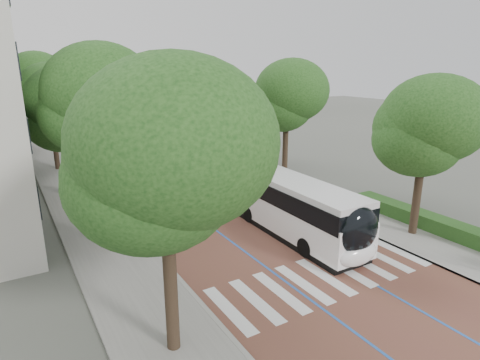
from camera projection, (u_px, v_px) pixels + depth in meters
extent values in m
plane|color=#51544C|center=(337.00, 288.00, 17.27)|extent=(160.00, 160.00, 0.00)
cube|color=brown|center=(109.00, 141.00, 50.22)|extent=(11.00, 140.00, 0.02)
cube|color=gray|center=(44.00, 147.00, 46.50)|extent=(4.00, 140.00, 0.12)
cube|color=gray|center=(166.00, 135.00, 53.91)|extent=(4.00, 140.00, 0.12)
cube|color=gray|center=(61.00, 145.00, 47.43)|extent=(0.20, 140.00, 0.14)
cube|color=gray|center=(153.00, 137.00, 52.97)|extent=(0.20, 140.00, 0.14)
cube|color=silver|center=(229.00, 310.00, 15.72)|extent=(0.55, 3.60, 0.01)
cube|color=silver|center=(256.00, 300.00, 16.34)|extent=(0.55, 3.60, 0.01)
cube|color=silver|center=(280.00, 292.00, 16.95)|extent=(0.55, 3.60, 0.01)
cube|color=silver|center=(303.00, 284.00, 17.57)|extent=(0.55, 3.60, 0.01)
cube|color=silver|center=(325.00, 276.00, 18.19)|extent=(0.55, 3.60, 0.01)
cube|color=silver|center=(345.00, 269.00, 18.81)|extent=(0.55, 3.60, 0.01)
cube|color=silver|center=(363.00, 263.00, 19.42)|extent=(0.55, 3.60, 0.01)
cube|color=silver|center=(381.00, 257.00, 20.04)|extent=(0.55, 3.60, 0.01)
cube|color=silver|center=(398.00, 251.00, 20.66)|extent=(0.55, 3.60, 0.01)
cube|color=blue|center=(96.00, 142.00, 49.42)|extent=(0.12, 126.00, 0.01)
cube|color=blue|center=(122.00, 140.00, 51.00)|extent=(0.12, 126.00, 0.01)
cube|color=black|center=(17.00, 140.00, 34.34)|extent=(0.12, 38.00, 1.60)
cube|color=black|center=(11.00, 103.00, 33.45)|extent=(0.12, 38.00, 1.60)
cube|color=black|center=(4.00, 63.00, 32.56)|extent=(0.12, 38.00, 1.60)
cube|color=#214718|center=(462.00, 233.00, 21.63)|extent=(1.20, 14.00, 0.80)
cylinder|color=#303033|center=(226.00, 121.00, 37.61)|extent=(0.14, 0.14, 8.00)
cube|color=#303033|center=(218.00, 79.00, 36.13)|extent=(1.70, 0.12, 0.12)
cube|color=#303033|center=(211.00, 80.00, 35.80)|extent=(0.50, 0.20, 0.10)
cylinder|color=#303033|center=(135.00, 173.00, 19.70)|extent=(0.14, 0.14, 8.00)
cylinder|color=black|center=(171.00, 289.00, 12.93)|extent=(0.44, 0.44, 4.61)
ellipsoid|color=#184014|center=(164.00, 163.00, 11.76)|extent=(6.12, 6.12, 5.20)
cylinder|color=black|center=(104.00, 201.00, 20.24)|extent=(0.44, 0.44, 5.33)
ellipsoid|color=#184014|center=(95.00, 104.00, 18.89)|extent=(5.28, 5.28, 4.49)
cylinder|color=black|center=(74.00, 170.00, 27.78)|extent=(0.44, 0.44, 4.42)
ellipsoid|color=#184014|center=(68.00, 112.00, 26.66)|extent=(6.07, 6.07, 5.16)
cylinder|color=black|center=(55.00, 145.00, 35.99)|extent=(0.44, 0.44, 4.62)
ellipsoid|color=#184014|center=(49.00, 97.00, 34.82)|extent=(5.69, 5.69, 4.83)
cylinder|color=black|center=(41.00, 125.00, 45.78)|extent=(0.44, 0.44, 5.25)
ellipsoid|color=#184014|center=(35.00, 82.00, 44.45)|extent=(6.46, 6.46, 5.49)
cylinder|color=black|center=(30.00, 113.00, 58.18)|extent=(0.44, 0.44, 4.90)
ellipsoid|color=#184014|center=(26.00, 82.00, 56.95)|extent=(6.35, 6.35, 5.40)
cylinder|color=black|center=(417.00, 199.00, 22.14)|extent=(0.44, 0.44, 4.23)
ellipsoid|color=#184014|center=(425.00, 130.00, 21.07)|extent=(5.49, 5.49, 4.67)
cylinder|color=black|center=(285.00, 154.00, 31.94)|extent=(0.44, 0.44, 4.80)
ellipsoid|color=#184014|center=(287.00, 98.00, 30.73)|extent=(5.69, 5.69, 4.84)
cylinder|color=black|center=(207.00, 130.00, 43.47)|extent=(0.44, 0.44, 4.86)
ellipsoid|color=#184014|center=(206.00, 88.00, 42.24)|extent=(5.07, 5.07, 4.31)
cylinder|color=black|center=(157.00, 117.00, 56.73)|extent=(0.44, 0.44, 4.22)
ellipsoid|color=#184014|center=(155.00, 89.00, 55.66)|extent=(5.35, 5.35, 4.55)
cylinder|color=black|center=(248.00, 183.00, 26.31)|extent=(2.31, 0.93, 2.30)
cube|color=white|center=(296.00, 215.00, 22.20)|extent=(2.60, 9.39, 1.82)
cube|color=black|center=(297.00, 195.00, 21.88)|extent=(2.64, 9.20, 0.97)
cube|color=silver|center=(297.00, 184.00, 21.70)|extent=(2.55, 9.20, 0.31)
cube|color=black|center=(295.00, 233.00, 22.50)|extent=(2.55, 9.01, 0.35)
cube|color=white|center=(218.00, 176.00, 30.03)|extent=(2.59, 7.77, 1.82)
cube|color=black|center=(217.00, 161.00, 29.72)|extent=(2.62, 7.61, 0.97)
cube|color=silver|center=(217.00, 152.00, 29.54)|extent=(2.53, 7.61, 0.31)
cube|color=black|center=(218.00, 189.00, 30.33)|extent=(2.53, 7.46, 0.35)
ellipsoid|color=black|center=(358.00, 231.00, 18.24)|extent=(2.36, 1.13, 2.28)
ellipsoid|color=white|center=(357.00, 254.00, 18.51)|extent=(2.36, 1.03, 1.14)
cylinder|color=black|center=(305.00, 247.00, 19.97)|extent=(0.31, 1.00, 1.00)
cylinder|color=black|center=(339.00, 238.00, 21.07)|extent=(0.31, 1.00, 1.00)
cylinder|color=black|center=(195.00, 182.00, 31.08)|extent=(0.31, 1.00, 1.00)
cylinder|color=black|center=(221.00, 178.00, 32.18)|extent=(0.31, 1.00, 1.00)
cylinder|color=black|center=(249.00, 214.00, 24.42)|extent=(0.31, 1.00, 1.00)
cylinder|color=black|center=(279.00, 208.00, 25.51)|extent=(0.31, 1.00, 1.00)
cube|color=white|center=(166.00, 149.00, 39.24)|extent=(2.60, 12.02, 1.82)
cube|color=black|center=(165.00, 138.00, 38.92)|extent=(2.63, 11.78, 0.97)
cube|color=silver|center=(165.00, 131.00, 38.74)|extent=(2.54, 11.78, 0.31)
cube|color=black|center=(166.00, 160.00, 39.54)|extent=(2.54, 11.54, 0.35)
ellipsoid|color=black|center=(190.00, 153.00, 34.19)|extent=(2.36, 1.12, 2.28)
ellipsoid|color=white|center=(190.00, 166.00, 34.46)|extent=(2.36, 1.02, 1.14)
cylinder|color=black|center=(168.00, 166.00, 35.92)|extent=(0.31, 1.00, 1.00)
cylinder|color=black|center=(192.00, 163.00, 37.02)|extent=(0.31, 1.00, 1.00)
cylinder|color=black|center=(143.00, 151.00, 42.04)|extent=(0.31, 1.00, 1.00)
cylinder|color=black|center=(164.00, 149.00, 43.14)|extent=(0.31, 1.00, 1.00)
cube|color=white|center=(126.00, 131.00, 49.81)|extent=(2.55, 12.01, 1.82)
cube|color=black|center=(126.00, 122.00, 49.50)|extent=(2.59, 11.77, 0.97)
cube|color=silver|center=(125.00, 117.00, 49.32)|extent=(2.50, 11.77, 0.31)
cube|color=black|center=(127.00, 140.00, 50.12)|extent=(2.50, 11.53, 0.35)
ellipsoid|color=black|center=(141.00, 132.00, 44.80)|extent=(2.35, 1.11, 2.28)
ellipsoid|color=white|center=(142.00, 142.00, 45.08)|extent=(2.35, 1.01, 1.14)
cylinder|color=black|center=(126.00, 143.00, 46.51)|extent=(0.30, 1.00, 1.00)
cylinder|color=black|center=(145.00, 141.00, 47.63)|extent=(0.30, 1.00, 1.00)
cylinder|color=black|center=(110.00, 134.00, 52.58)|extent=(0.30, 1.00, 1.00)
cylinder|color=black|center=(127.00, 132.00, 53.71)|extent=(0.30, 1.00, 1.00)
cube|color=white|center=(100.00, 120.00, 59.82)|extent=(2.92, 12.08, 1.82)
cube|color=black|center=(100.00, 112.00, 59.51)|extent=(2.95, 11.84, 0.97)
cube|color=silver|center=(99.00, 108.00, 59.33)|extent=(2.86, 11.84, 0.31)
cube|color=black|center=(101.00, 127.00, 60.13)|extent=(2.85, 11.60, 0.35)
ellipsoid|color=black|center=(111.00, 119.00, 54.90)|extent=(2.39, 1.18, 2.28)
ellipsoid|color=white|center=(112.00, 128.00, 55.18)|extent=(2.38, 1.08, 1.14)
cylinder|color=black|center=(100.00, 129.00, 56.54)|extent=(0.33, 1.01, 1.00)
cylinder|color=black|center=(116.00, 128.00, 57.72)|extent=(0.33, 1.01, 1.00)
cylinder|color=black|center=(87.00, 123.00, 62.51)|extent=(0.33, 1.01, 1.00)
cylinder|color=black|center=(102.00, 122.00, 63.69)|extent=(0.33, 1.01, 1.00)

